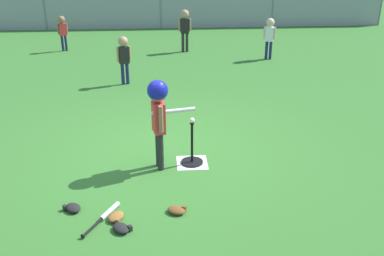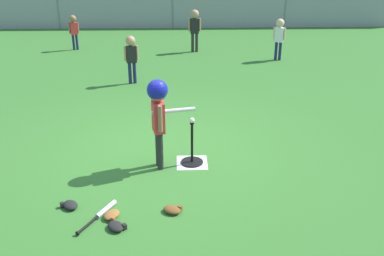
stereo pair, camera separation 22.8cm
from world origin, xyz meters
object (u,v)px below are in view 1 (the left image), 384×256
(batting_tee, at_px, (192,157))
(baseball_on_tee, at_px, (192,120))
(spare_bat_silver, at_px, (106,214))
(fielder_near_left, at_px, (124,54))
(glove_near_bats, at_px, (73,208))
(glove_by_plate, at_px, (122,228))
(glove_outfield_drop, at_px, (116,217))
(fielder_deep_center, at_px, (270,33))
(glove_tossed_aside, at_px, (177,210))
(fielder_near_right, at_px, (62,29))
(fielder_deep_left, at_px, (185,25))
(batter_child, at_px, (159,107))

(batting_tee, relative_size, baseball_on_tee, 8.51)
(baseball_on_tee, xyz_separation_m, spare_bat_silver, (-1.09, -1.24, -0.64))
(batting_tee, height_order, fielder_near_left, fielder_near_left)
(baseball_on_tee, relative_size, fielder_near_left, 0.07)
(spare_bat_silver, bearing_deg, glove_near_bats, 159.34)
(glove_by_plate, distance_m, glove_outfield_drop, 0.23)
(fielder_deep_center, relative_size, glove_tossed_aside, 3.98)
(fielder_near_right, height_order, fielder_deep_left, fielder_deep_left)
(fielder_near_left, bearing_deg, baseball_on_tee, -72.39)
(fielder_deep_left, xyz_separation_m, glove_by_plate, (-1.18, -8.20, -0.72))
(fielder_deep_left, relative_size, fielder_deep_center, 1.09)
(fielder_near_right, relative_size, glove_tossed_aside, 3.63)
(fielder_near_left, distance_m, fielder_deep_left, 3.24)
(baseball_on_tee, distance_m, spare_bat_silver, 1.77)
(spare_bat_silver, bearing_deg, glove_by_plate, -55.45)
(batting_tee, relative_size, fielder_near_left, 0.60)
(glove_near_bats, relative_size, glove_outfield_drop, 1.01)
(glove_by_plate, bearing_deg, fielder_near_left, 93.31)
(batting_tee, distance_m, baseball_on_tee, 0.57)
(fielder_near_right, xyz_separation_m, fielder_deep_left, (3.42, -0.34, 0.12))
(fielder_near_left, distance_m, fielder_deep_center, 4.11)
(batter_child, height_order, fielder_deep_left, batter_child)
(fielder_deep_center, bearing_deg, glove_outfield_drop, -116.02)
(batting_tee, bearing_deg, glove_outfield_drop, -126.60)
(batting_tee, distance_m, batter_child, 0.94)
(fielder_deep_center, relative_size, glove_by_plate, 3.96)
(batter_child, height_order, fielder_near_left, batter_child)
(fielder_near_right, bearing_deg, batter_child, -69.31)
(batting_tee, xyz_separation_m, glove_outfield_drop, (-0.97, -1.31, -0.06))
(glove_tossed_aside, bearing_deg, fielder_near_right, 109.21)
(batting_tee, height_order, glove_tossed_aside, batting_tee)
(glove_by_plate, bearing_deg, glove_tossed_aside, 26.05)
(fielder_near_right, relative_size, glove_near_bats, 3.62)
(glove_near_bats, bearing_deg, fielder_near_left, 86.45)
(batting_tee, bearing_deg, glove_tossed_aside, -102.41)
(spare_bat_silver, bearing_deg, fielder_near_left, 91.25)
(batter_child, relative_size, fielder_deep_left, 1.10)
(glove_outfield_drop, bearing_deg, glove_tossed_aside, 6.88)
(batting_tee, bearing_deg, spare_bat_silver, -131.26)
(fielder_deep_left, height_order, glove_by_plate, fielder_deep_left)
(batter_child, bearing_deg, spare_bat_silver, -119.07)
(baseball_on_tee, height_order, spare_bat_silver, baseball_on_tee)
(fielder_deep_left, height_order, glove_near_bats, fielder_deep_left)
(glove_near_bats, height_order, glove_tossed_aside, same)
(fielder_near_right, height_order, fielder_near_left, fielder_near_left)
(spare_bat_silver, relative_size, glove_outfield_drop, 2.39)
(batter_child, distance_m, fielder_near_right, 7.61)
(batter_child, distance_m, glove_by_plate, 1.74)
(fielder_deep_left, distance_m, spare_bat_silver, 8.07)
(fielder_near_right, distance_m, fielder_deep_center, 5.74)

